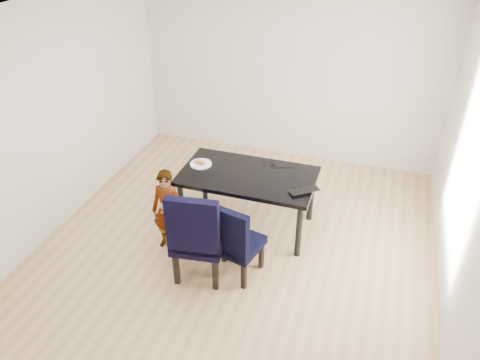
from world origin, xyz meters
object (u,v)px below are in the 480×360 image
(dining_table, at_px, (248,200))
(chair_left, at_px, (200,232))
(child, at_px, (168,211))
(plate, at_px, (201,164))
(laptop, at_px, (302,189))
(chair_right, at_px, (239,238))

(dining_table, bearing_deg, chair_left, -103.51)
(child, distance_m, plate, 0.77)
(child, height_order, laptop, child)
(dining_table, bearing_deg, laptop, -10.25)
(chair_right, distance_m, plate, 1.21)
(plate, xyz_separation_m, laptop, (1.30, -0.17, 0.01))
(plate, height_order, laptop, laptop)
(chair_left, distance_m, laptop, 1.26)
(plate, distance_m, laptop, 1.31)
(chair_left, xyz_separation_m, chair_right, (0.39, 0.13, -0.09))
(laptop, bearing_deg, chair_right, 16.93)
(dining_table, relative_size, plate, 6.04)
(chair_right, xyz_separation_m, laptop, (0.52, 0.71, 0.29))
(child, bearing_deg, laptop, 19.10)
(dining_table, distance_m, chair_left, 1.01)
(dining_table, distance_m, laptop, 0.79)
(laptop, bearing_deg, child, -15.83)
(chair_left, relative_size, child, 1.09)
(chair_left, distance_m, child, 0.59)
(plate, bearing_deg, dining_table, -4.11)
(dining_table, relative_size, child, 1.56)
(chair_left, xyz_separation_m, child, (-0.51, 0.29, -0.05))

